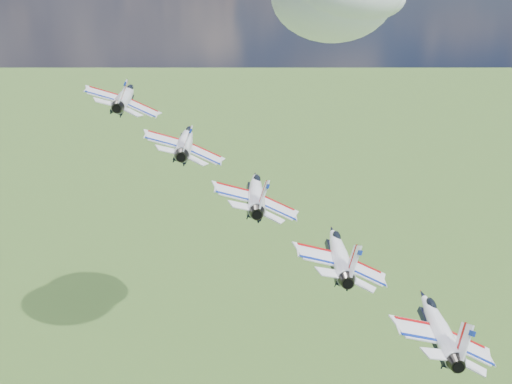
{
  "coord_description": "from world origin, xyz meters",
  "views": [
    {
      "loc": [
        -4.75,
        -66.54,
        177.68
      ],
      "look_at": [
        -0.25,
        7.74,
        150.59
      ],
      "focal_mm": 50.0,
      "sensor_mm": 36.0,
      "label": 1
    }
  ],
  "objects_px": {
    "jet_2": "(256,192)",
    "jet_3": "(339,253)",
    "jet_4": "(438,325)",
    "jet_0": "(125,96)",
    "jet_1": "(186,141)"
  },
  "relations": [
    {
      "from": "jet_0",
      "to": "jet_4",
      "type": "height_order",
      "value": "jet_0"
    },
    {
      "from": "jet_2",
      "to": "jet_3",
      "type": "bearing_deg",
      "value": -45.06
    },
    {
      "from": "jet_1",
      "to": "jet_4",
      "type": "xyz_separation_m",
      "value": [
        23.83,
        -26.12,
        -10.83
      ]
    },
    {
      "from": "jet_3",
      "to": "jet_4",
      "type": "height_order",
      "value": "jet_3"
    },
    {
      "from": "jet_0",
      "to": "jet_2",
      "type": "bearing_deg",
      "value": -45.06
    },
    {
      "from": "jet_3",
      "to": "jet_4",
      "type": "bearing_deg",
      "value": -45.06
    },
    {
      "from": "jet_1",
      "to": "jet_3",
      "type": "distance_m",
      "value": 24.65
    },
    {
      "from": "jet_4",
      "to": "jet_3",
      "type": "bearing_deg",
      "value": 134.94
    },
    {
      "from": "jet_2",
      "to": "jet_4",
      "type": "height_order",
      "value": "jet_2"
    },
    {
      "from": "jet_2",
      "to": "jet_3",
      "type": "height_order",
      "value": "jet_2"
    },
    {
      "from": "jet_1",
      "to": "jet_4",
      "type": "distance_m",
      "value": 36.98
    },
    {
      "from": "jet_1",
      "to": "jet_2",
      "type": "relative_size",
      "value": 1.0
    },
    {
      "from": "jet_2",
      "to": "jet_1",
      "type": "bearing_deg",
      "value": 134.94
    },
    {
      "from": "jet_4",
      "to": "jet_2",
      "type": "bearing_deg",
      "value": 134.94
    },
    {
      "from": "jet_2",
      "to": "jet_4",
      "type": "relative_size",
      "value": 1.0
    }
  ]
}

